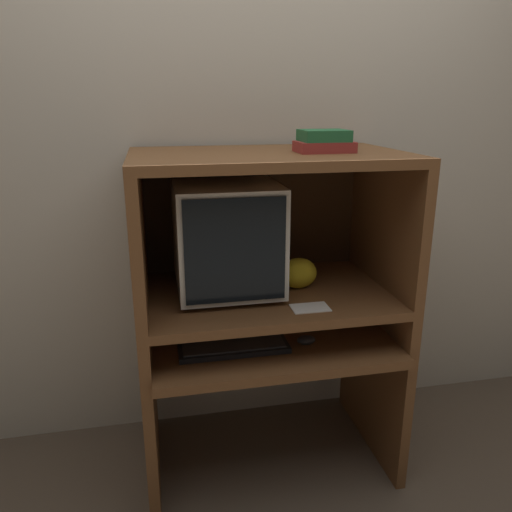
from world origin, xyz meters
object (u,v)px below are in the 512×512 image
snack_bag (298,273)px  book_stack (324,141)px  keyboard (234,348)px  crt_monitor (226,236)px  mouse (306,340)px

snack_bag → book_stack: (0.07, -0.05, 0.53)m
keyboard → book_stack: book_stack is taller
crt_monitor → snack_bag: size_ratio=3.03×
crt_monitor → mouse: bearing=-35.8°
snack_bag → keyboard: bearing=-151.7°
snack_bag → book_stack: book_stack is taller
keyboard → book_stack: size_ratio=2.02×
keyboard → snack_bag: bearing=28.3°
crt_monitor → book_stack: size_ratio=2.22×
crt_monitor → keyboard: crt_monitor is taller
snack_bag → book_stack: 0.53m
mouse → keyboard: bearing=179.6°
snack_bag → book_stack: size_ratio=0.73×
book_stack → keyboard: bearing=-163.5°
keyboard → mouse: 0.28m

